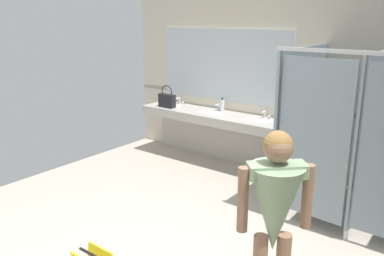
% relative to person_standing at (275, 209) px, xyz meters
% --- Properties ---
extents(wall_back, '(6.16, 0.12, 2.80)m').
position_rel_person_standing_xyz_m(wall_back, '(-1.13, 3.07, 0.42)').
color(wall_back, beige).
rests_on(wall_back, ground_plane).
extents(wall_back_tile_band, '(6.16, 0.01, 0.06)m').
position_rel_person_standing_xyz_m(wall_back_tile_band, '(-1.13, 3.01, 0.07)').
color(wall_back_tile_band, '#9E937F').
rests_on(wall_back_tile_band, wall_back).
extents(vanity_counter, '(2.51, 0.59, 0.95)m').
position_rel_person_standing_xyz_m(vanity_counter, '(-2.43, 2.78, -0.36)').
color(vanity_counter, '#B2ADA3').
rests_on(vanity_counter, ground_plane).
extents(mirror_panel, '(2.41, 0.02, 1.15)m').
position_rel_person_standing_xyz_m(mirror_panel, '(-2.43, 3.00, 0.58)').
color(mirror_panel, silver).
rests_on(mirror_panel, wall_back).
extents(bathroom_stalls, '(1.82, 1.45, 2.01)m').
position_rel_person_standing_xyz_m(bathroom_stalls, '(0.10, 2.09, 0.07)').
color(bathroom_stalls, gray).
rests_on(bathroom_stalls, ground_plane).
extents(person_standing, '(0.57, 0.57, 1.57)m').
position_rel_person_standing_xyz_m(person_standing, '(0.00, 0.00, 0.00)').
color(person_standing, '#8C664C').
rests_on(person_standing, ground_plane).
extents(handbag, '(0.30, 0.11, 0.38)m').
position_rel_person_standing_xyz_m(handbag, '(-3.25, 2.55, -0.02)').
color(handbag, black).
rests_on(handbag, vanity_counter).
extents(soap_dispenser, '(0.07, 0.07, 0.23)m').
position_rel_person_standing_xyz_m(soap_dispenser, '(-2.34, 2.87, -0.05)').
color(soap_dispenser, white).
rests_on(soap_dispenser, vanity_counter).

